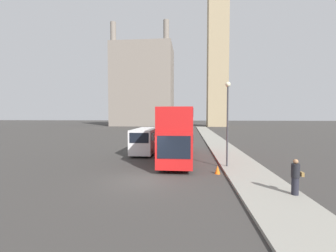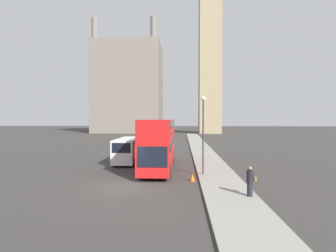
{
  "view_description": "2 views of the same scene",
  "coord_description": "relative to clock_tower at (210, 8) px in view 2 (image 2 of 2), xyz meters",
  "views": [
    {
      "loc": [
        2.65,
        -12.9,
        3.81
      ],
      "look_at": [
        0.96,
        5.35,
        2.93
      ],
      "focal_mm": 24.0,
      "sensor_mm": 36.0,
      "label": 1
    },
    {
      "loc": [
        3.8,
        -16.83,
        4.41
      ],
      "look_at": [
        2.09,
        14.15,
        3.59
      ],
      "focal_mm": 28.0,
      "sensor_mm": 36.0,
      "label": 2
    }
  ],
  "objects": [
    {
      "name": "ground_plane",
      "position": [
        -12.26,
        -65.29,
        -38.7
      ],
      "size": [
        300.0,
        300.0,
        0.0
      ],
      "primitive_type": "plane",
      "color": "#383533"
    },
    {
      "name": "sidewalk_strip",
      "position": [
        -5.76,
        -65.29,
        -38.62
      ],
      "size": [
        3.01,
        120.0,
        0.15
      ],
      "color": "gray",
      "rests_on": "ground_plane"
    },
    {
      "name": "clock_tower",
      "position": [
        0.0,
        0.0,
        0.0
      ],
      "size": [
        7.16,
        7.33,
        75.47
      ],
      "color": "tan",
      "rests_on": "ground_plane"
    },
    {
      "name": "building_block_distant",
      "position": [
        -26.35,
        4.46,
        -24.05
      ],
      "size": [
        21.42,
        16.0,
        35.54
      ],
      "color": "slate",
      "rests_on": "ground_plane"
    },
    {
      "name": "red_double_decker_bus",
      "position": [
        -10.54,
        -58.82,
        -36.25
      ],
      "size": [
        2.44,
        10.86,
        4.36
      ],
      "color": "red",
      "rests_on": "ground_plane"
    },
    {
      "name": "white_van",
      "position": [
        -13.93,
        -56.13,
        -37.37
      ],
      "size": [
        2.04,
        6.05,
        2.46
      ],
      "color": "white",
      "rests_on": "ground_plane"
    },
    {
      "name": "pedestrian",
      "position": [
        -4.72,
        -67.53,
        -37.72
      ],
      "size": [
        0.53,
        0.37,
        1.65
      ],
      "color": "#23232D",
      "rests_on": "sidewalk_strip"
    },
    {
      "name": "street_lamp",
      "position": [
        -6.86,
        -61.89,
        -34.62
      ],
      "size": [
        0.36,
        0.36,
        6.02
      ],
      "color": "#38383D",
      "rests_on": "sidewalk_strip"
    },
    {
      "name": "traffic_cone",
      "position": [
        -7.74,
        -63.55,
        -38.42
      ],
      "size": [
        0.36,
        0.36,
        0.55
      ],
      "color": "orange",
      "rests_on": "ground_plane"
    }
  ]
}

